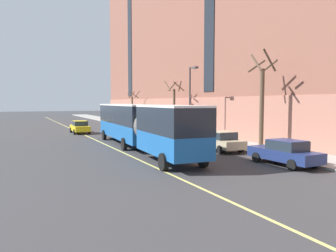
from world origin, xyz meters
The scene contains 14 objects.
ground_plane centered at (0.00, 0.00, 0.00)m, with size 260.00×260.00×0.00m, color #38383A.
sidewalk centered at (8.96, 3.00, 0.07)m, with size 4.17×160.00×0.15m, color #9E9B93.
city_bus centered at (0.09, 6.93, 2.12)m, with size 3.66×19.96×3.65m.
parked_car_green_0 centered at (5.78, 28.09, 0.78)m, with size 1.95×4.23×1.56m.
parked_car_silver_1 centered at (5.57, 9.81, 0.78)m, with size 2.07×4.68×1.56m.
parked_car_champagne_2 centered at (5.67, 3.55, 0.78)m, with size 2.14×4.61×1.56m.
parked_car_champagne_4 centered at (5.77, 18.58, 0.78)m, with size 2.07×4.31×1.56m.
parked_car_navy_5 centered at (5.81, -3.10, 0.78)m, with size 2.04×4.71×1.56m.
taxi_cab centered at (-1.70, 23.19, 0.78)m, with size 2.00×4.63×1.56m.
street_tree_mid_block centered at (8.77, 2.40, 4.00)m, with size 1.71×1.76×7.78m.
street_tree_far_uptown centered at (8.75, 18.00, 3.45)m, with size 2.07×2.06×6.30m.
street_tree_far_downtown centered at (8.80, 33.67, 3.06)m, with size 1.86×1.93×5.55m.
street_lamp centered at (7.47, 11.57, 4.58)m, with size 0.36×1.48×7.29m.
lane_centerline centered at (-1.61, 3.00, 0.00)m, with size 0.16×140.00×0.01m, color #E0D66B.
Camera 1 is at (-9.09, -17.92, 3.83)m, focal length 35.00 mm.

